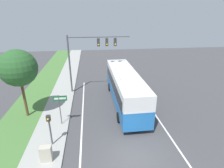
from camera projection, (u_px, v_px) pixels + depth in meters
ground_plane at (132, 158)px, 12.16m from camera, size 80.00×80.00×0.00m
sidewalk at (40, 167)px, 11.39m from camera, size 2.80×80.00×0.12m
lane_divider_near at (80, 163)px, 11.73m from camera, size 0.14×30.00×0.01m
lane_divider_far at (181, 153)px, 12.59m from camera, size 0.14×30.00×0.01m
bus at (125, 86)px, 18.97m from camera, size 2.76×11.73×3.78m
signal_gantry at (90, 51)px, 20.74m from camera, size 7.36×0.41×7.11m
pedestrian_signal at (49, 125)px, 12.65m from camera, size 0.28×0.34×2.65m
street_sign at (60, 105)px, 15.06m from camera, size 1.15×0.08×2.94m
utility_cabinet at (46, 154)px, 11.63m from camera, size 0.75×0.46×1.11m
roadside_tree at (18, 68)px, 15.33m from camera, size 3.28×3.28×6.46m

